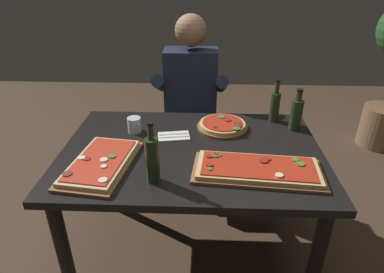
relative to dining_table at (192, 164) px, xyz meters
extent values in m
plane|color=#4C3828|center=(0.00, 0.00, -0.64)|extent=(6.40, 6.40, 0.00)
cube|color=black|center=(0.00, 0.00, 0.08)|extent=(1.40, 0.96, 0.04)
cylinder|color=black|center=(-0.62, -0.40, -0.29)|extent=(0.07, 0.07, 0.70)
cylinder|color=black|center=(0.62, -0.40, -0.29)|extent=(0.07, 0.07, 0.70)
cylinder|color=black|center=(-0.62, 0.40, -0.29)|extent=(0.07, 0.07, 0.70)
cylinder|color=black|center=(0.62, 0.40, -0.29)|extent=(0.07, 0.07, 0.70)
cube|color=brown|center=(0.33, -0.22, 0.10)|extent=(0.64, 0.32, 0.02)
cube|color=#DBB270|center=(0.33, -0.22, 0.12)|extent=(0.60, 0.29, 0.02)
cube|color=#B72D19|center=(0.33, -0.22, 0.13)|extent=(0.55, 0.26, 0.01)
cylinder|color=#4C7F2D|center=(0.10, -0.26, 0.14)|extent=(0.03, 0.03, 0.00)
cylinder|color=#4C7F2D|center=(0.53, -0.20, 0.14)|extent=(0.04, 0.04, 0.01)
cylinder|color=maroon|center=(0.13, -0.12, 0.14)|extent=(0.03, 0.03, 0.01)
cylinder|color=maroon|center=(0.09, -0.23, 0.14)|extent=(0.03, 0.03, 0.01)
cylinder|color=#4C7F2D|center=(0.12, -0.14, 0.14)|extent=(0.04, 0.04, 0.01)
cylinder|color=maroon|center=(0.36, -0.18, 0.14)|extent=(0.04, 0.04, 0.01)
cylinder|color=#4C7F2D|center=(0.14, -0.13, 0.14)|extent=(0.04, 0.04, 0.00)
cylinder|color=maroon|center=(0.38, -0.16, 0.14)|extent=(0.04, 0.04, 0.01)
cylinder|color=#4C7F2D|center=(0.51, -0.16, 0.14)|extent=(0.03, 0.03, 0.00)
cylinder|color=maroon|center=(0.09, -0.15, 0.14)|extent=(0.03, 0.03, 0.01)
cylinder|color=beige|center=(0.41, -0.30, 0.14)|extent=(0.04, 0.04, 0.01)
cube|color=brown|center=(-0.44, -0.19, 0.10)|extent=(0.34, 0.52, 0.02)
cube|color=#E5C184|center=(-0.44, -0.19, 0.12)|extent=(0.31, 0.48, 0.02)
cube|color=red|center=(-0.44, -0.19, 0.13)|extent=(0.27, 0.44, 0.01)
cylinder|color=beige|center=(-0.38, -0.37, 0.14)|extent=(0.04, 0.04, 0.00)
cylinder|color=beige|center=(-0.42, -0.20, 0.14)|extent=(0.04, 0.04, 0.01)
cylinder|color=beige|center=(-0.54, -0.19, 0.14)|extent=(0.04, 0.04, 0.01)
cylinder|color=maroon|center=(-0.51, -0.19, 0.14)|extent=(0.04, 0.04, 0.00)
cylinder|color=#4C7F2D|center=(-0.39, -0.16, 0.14)|extent=(0.04, 0.04, 0.01)
cylinder|color=beige|center=(-0.41, -0.26, 0.14)|extent=(0.03, 0.03, 0.01)
cylinder|color=brown|center=(-0.56, -0.32, 0.14)|extent=(0.04, 0.04, 0.00)
cylinder|color=brown|center=(0.18, 0.26, 0.10)|extent=(0.31, 0.31, 0.02)
cylinder|color=#DBB270|center=(0.18, 0.26, 0.12)|extent=(0.28, 0.28, 0.02)
cylinder|color=#B72D19|center=(0.18, 0.26, 0.13)|extent=(0.24, 0.24, 0.01)
cylinder|color=brown|center=(0.26, 0.24, 0.14)|extent=(0.04, 0.04, 0.01)
cylinder|color=maroon|center=(0.21, 0.28, 0.14)|extent=(0.04, 0.04, 0.01)
cylinder|color=#4C7F2D|center=(0.17, 0.33, 0.14)|extent=(0.04, 0.04, 0.01)
cylinder|color=#4C7F2D|center=(0.26, 0.17, 0.14)|extent=(0.04, 0.04, 0.01)
cylinder|color=maroon|center=(0.26, 0.21, 0.14)|extent=(0.04, 0.04, 0.01)
cylinder|color=brown|center=(0.13, 0.18, 0.14)|extent=(0.02, 0.02, 0.00)
cylinder|color=#233819|center=(0.50, 0.38, 0.19)|extent=(0.06, 0.06, 0.18)
cylinder|color=#233819|center=(0.50, 0.38, 0.32)|extent=(0.03, 0.03, 0.08)
cylinder|color=black|center=(0.50, 0.38, 0.36)|extent=(0.03, 0.03, 0.01)
cylinder|color=#233819|center=(-0.16, -0.30, 0.20)|extent=(0.06, 0.06, 0.22)
cylinder|color=#233819|center=(-0.16, -0.30, 0.35)|extent=(0.03, 0.03, 0.07)
cylinder|color=black|center=(-0.16, -0.30, 0.39)|extent=(0.03, 0.03, 0.01)
cylinder|color=#233819|center=(0.61, 0.27, 0.19)|extent=(0.07, 0.07, 0.18)
cylinder|color=#233819|center=(0.61, 0.27, 0.31)|extent=(0.03, 0.03, 0.06)
cylinder|color=black|center=(0.61, 0.27, 0.34)|extent=(0.04, 0.04, 0.01)
cylinder|color=silver|center=(-0.35, 0.19, 0.14)|extent=(0.08, 0.08, 0.09)
cylinder|color=silver|center=(-0.35, 0.19, 0.11)|extent=(0.07, 0.07, 0.04)
cube|color=white|center=(-0.11, 0.14, 0.10)|extent=(0.20, 0.14, 0.01)
cube|color=silver|center=(-0.11, 0.12, 0.10)|extent=(0.17, 0.04, 0.00)
cube|color=silver|center=(-0.11, 0.15, 0.10)|extent=(0.17, 0.04, 0.00)
cube|color=black|center=(-0.04, 0.78, -0.21)|extent=(0.44, 0.44, 0.04)
cube|color=black|center=(-0.04, 0.98, 0.02)|extent=(0.40, 0.04, 0.42)
cylinder|color=black|center=(-0.23, 0.59, -0.44)|extent=(0.04, 0.04, 0.41)
cylinder|color=black|center=(0.15, 0.59, -0.44)|extent=(0.04, 0.04, 0.41)
cylinder|color=black|center=(-0.23, 0.97, -0.44)|extent=(0.04, 0.04, 0.41)
cylinder|color=black|center=(0.15, 0.97, -0.44)|extent=(0.04, 0.04, 0.41)
cylinder|color=#23232D|center=(-0.14, 0.60, -0.42)|extent=(0.11, 0.11, 0.45)
cylinder|color=#23232D|center=(0.06, 0.60, -0.42)|extent=(0.11, 0.11, 0.45)
cube|color=#23232D|center=(-0.04, 0.68, -0.13)|extent=(0.34, 0.40, 0.12)
cube|color=#1E283D|center=(-0.04, 0.78, 0.19)|extent=(0.38, 0.22, 0.52)
sphere|color=#A37556|center=(-0.04, 0.78, 0.58)|extent=(0.22, 0.22, 0.22)
cylinder|color=#1E283D|center=(-0.26, 0.73, 0.21)|extent=(0.09, 0.31, 0.21)
cylinder|color=#1E283D|center=(0.18, 0.73, 0.21)|extent=(0.09, 0.31, 0.21)
cylinder|color=#846042|center=(1.79, 1.45, -0.45)|extent=(0.37, 0.37, 0.40)
camera|label=1|loc=(0.07, -1.57, 1.01)|focal=31.41mm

